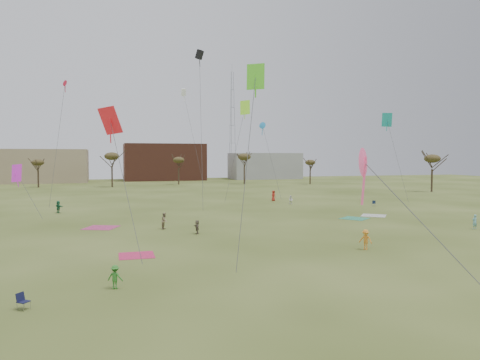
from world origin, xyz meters
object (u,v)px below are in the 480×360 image
object	(u,v)px
radio_tower	(232,125)
flyer_near_center	(115,277)
camp_chair_left	(23,305)
camp_chair_right	(374,204)

from	to	relation	value
radio_tower	flyer_near_center	bearing A→B (deg)	-108.20
camp_chair_left	camp_chair_right	xyz separation A→B (m)	(44.66, 37.32, 0.00)
radio_tower	camp_chair_left	bearing A→B (deg)	-109.68
flyer_near_center	camp_chair_left	bearing A→B (deg)	51.97
flyer_near_center	radio_tower	world-z (taller)	radio_tower
flyer_near_center	camp_chair_right	world-z (taller)	flyer_near_center
camp_chair_left	radio_tower	size ratio (longest dim) A/B	0.02
flyer_near_center	camp_chair_left	size ratio (longest dim) A/B	1.64
camp_chair_right	radio_tower	size ratio (longest dim) A/B	0.02
flyer_near_center	camp_chair_right	size ratio (longest dim) A/B	1.64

